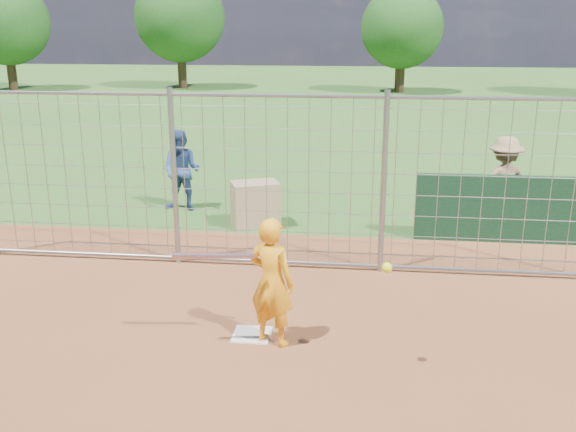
# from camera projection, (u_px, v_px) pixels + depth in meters

# --- Properties ---
(ground) EXTENTS (100.00, 100.00, 0.00)m
(ground) POSITION_uv_depth(u_px,v_px,m) (255.00, 328.00, 7.57)
(ground) COLOR #2D591E
(ground) RESTS_ON ground
(home_plate) EXTENTS (0.43, 0.43, 0.02)m
(home_plate) POSITION_uv_depth(u_px,v_px,m) (252.00, 335.00, 7.37)
(home_plate) COLOR silver
(home_plate) RESTS_ON ground
(dugout_wall) EXTENTS (2.60, 0.20, 1.10)m
(dugout_wall) POSITION_uv_depth(u_px,v_px,m) (497.00, 209.00, 10.45)
(dugout_wall) COLOR #11381E
(dugout_wall) RESTS_ON ground
(batter) EXTENTS (0.63, 0.53, 1.47)m
(batter) POSITION_uv_depth(u_px,v_px,m) (272.00, 282.00, 7.00)
(batter) COLOR #FFA316
(batter) RESTS_ON ground
(bystander_a) EXTENTS (0.82, 0.67, 1.54)m
(bystander_a) POSITION_uv_depth(u_px,v_px,m) (182.00, 171.00, 12.17)
(bystander_a) COLOR navy
(bystander_a) RESTS_ON ground
(bystander_c) EXTENTS (1.15, 0.79, 1.63)m
(bystander_c) POSITION_uv_depth(u_px,v_px,m) (503.00, 184.00, 11.00)
(bystander_c) COLOR #9B7A54
(bystander_c) RESTS_ON ground
(equipment_bin) EXTENTS (0.95, 0.81, 0.80)m
(equipment_bin) POSITION_uv_depth(u_px,v_px,m) (255.00, 204.00, 11.27)
(equipment_bin) COLOR tan
(equipment_bin) RESTS_ON ground
(equipment_in_play) EXTENTS (2.28, 0.42, 0.14)m
(equipment_in_play) POSITION_uv_depth(u_px,v_px,m) (253.00, 258.00, 6.61)
(equipment_in_play) COLOR silver
(equipment_in_play) RESTS_ON ground
(backstop_fence) EXTENTS (9.08, 0.08, 2.60)m
(backstop_fence) POSITION_uv_depth(u_px,v_px,m) (277.00, 184.00, 9.11)
(backstop_fence) COLOR gray
(backstop_fence) RESTS_ON ground
(tree_line) EXTENTS (44.66, 6.72, 6.48)m
(tree_line) POSITION_uv_depth(u_px,v_px,m) (405.00, 19.00, 32.92)
(tree_line) COLOR #3F2B19
(tree_line) RESTS_ON ground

